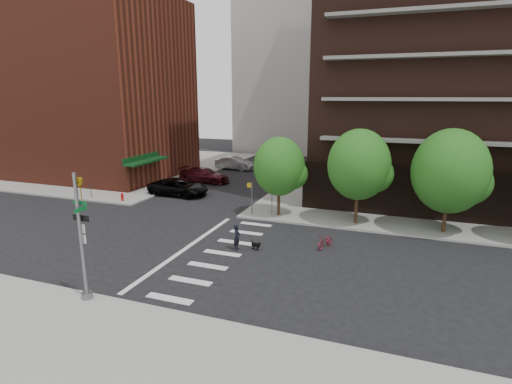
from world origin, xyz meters
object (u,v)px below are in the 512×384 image
Objects in this scene: parked_car_maroon at (204,175)px; dog_walker at (237,237)px; fire_hydrant at (122,196)px; parked_car_silver at (235,163)px; scooter at (325,241)px; parked_car_black at (179,187)px; traffic_signal at (83,247)px.

parked_car_maroon is 3.46× the size of dog_walker.
parked_car_maroon reaches higher than fire_hydrant.
parked_car_silver is at bearing 20.34° from dog_walker.
parked_car_silver is 3.02× the size of scooter.
parked_car_black reaches higher than fire_hydrant.
dog_walker is (11.08, -17.12, -0.00)m from parked_car_maroon.
traffic_signal is 1.06× the size of parked_car_maroon.
scooter is (16.23, -14.93, -0.38)m from parked_car_maroon.
parked_car_black is 15.32m from dog_walker.
parked_car_silver reaches higher than parked_car_black.
fire_hydrant is at bearing -174.96° from scooter.
traffic_signal is 8.20× the size of fire_hydrant.
fire_hydrant is 0.43× the size of scooter.
parked_car_black is 14.66m from parked_car_silver.
parked_car_maroon is 20.39m from dog_walker.
scooter is at bearing -69.97° from dog_walker.
parked_car_black is at bearing 169.88° from scooter.
scooter is (9.22, 10.54, -2.26)m from traffic_signal.
dog_walker is at bearing -26.19° from fire_hydrant.
dog_walker is at bearing -134.17° from parked_car_black.
dog_walker is at bearing 64.01° from traffic_signal.
parked_car_black is 1.03× the size of parked_car_maroon.
parked_car_black is (3.41, 4.04, 0.26)m from fire_hydrant.
dog_walker is (14.11, -6.94, 0.27)m from fire_hydrant.
parked_car_black is (-6.62, 19.33, -1.89)m from traffic_signal.
parked_car_black is 3.48× the size of scooter.
dog_walker is (-5.15, -2.19, 0.38)m from scooter.
parked_car_black is at bearing -174.07° from parked_car_silver.
parked_car_black is at bearing 41.25° from dog_walker.
scooter reaches higher than fire_hydrant.
traffic_signal reaches higher than scooter.
parked_car_silver is at bearing 3.02° from parked_car_black.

